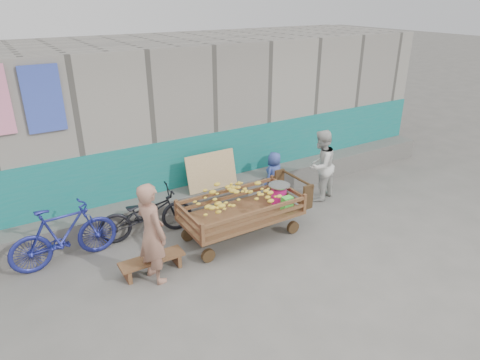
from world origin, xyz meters
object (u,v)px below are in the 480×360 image
bicycle_blue (64,235)px  banana_cart (239,204)px  bench (152,262)px  woman (320,166)px  bicycle_dark (146,214)px  child (274,175)px  vendor_man (152,233)px

bicycle_blue → banana_cart: bearing=-110.1°
bench → woman: (3.78, 0.60, 0.54)m
bicycle_dark → woman: bearing=-91.1°
banana_cart → child: size_ratio=2.26×
banana_cart → bicycle_blue: 2.76m
child → bicycle_blue: bicycle_blue is taller
bench → vendor_man: size_ratio=0.63×
banana_cart → bicycle_blue: size_ratio=1.35×
banana_cart → child: 1.74m
child → bicycle_blue: 4.07m
bench → bicycle_dark: bicycle_dark is taller
banana_cart → bicycle_blue: bicycle_blue is taller
bench → vendor_man: (-0.02, -0.17, 0.58)m
child → bench: bearing=2.3°
bench → banana_cart: bearing=5.6°
bench → bicycle_blue: bicycle_blue is taller
bench → bicycle_blue: bearing=137.4°
banana_cart → bicycle_dark: (-1.31, 0.88, -0.21)m
bench → vendor_man: bearing=-97.2°
bicycle_dark → bicycle_blue: bicycle_blue is taller
woman → bicycle_blue: (-4.80, 0.34, -0.24)m
child → bicycle_dark: child is taller
vendor_man → bicycle_dark: 1.30m
banana_cart → vendor_man: 1.68m
banana_cart → woman: size_ratio=1.51×
woman → banana_cart: bearing=-7.0°
child → bicycle_dark: (-2.73, -0.10, -0.06)m
banana_cart → woman: woman is taller
banana_cart → woman: bearing=11.7°
banana_cart → vendor_man: (-1.65, -0.33, 0.13)m
bench → bicycle_dark: size_ratio=0.60×
woman → bicycle_dark: (-3.46, 0.44, -0.30)m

